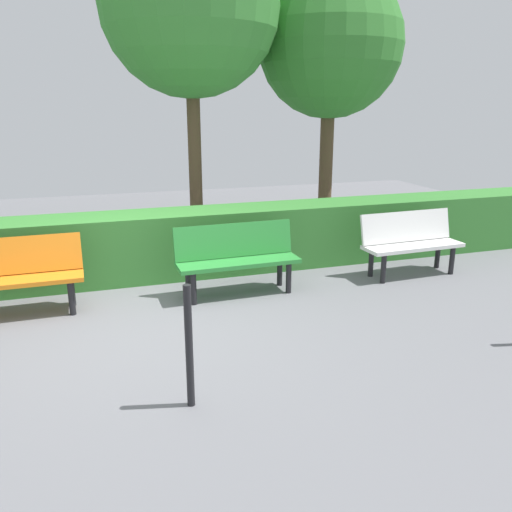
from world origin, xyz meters
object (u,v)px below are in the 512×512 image
Objects in this scene: bench_white at (410,240)px; bench_green at (237,256)px; bench_orange at (4,274)px; tree_mid at (190,6)px; tree_near at (330,45)px.

bench_green is (2.48, -0.00, 0.00)m from bench_white.
bench_orange is 4.90m from tree_mid.
bench_white and bench_orange have the same top height.
bench_orange is at bearing 43.40° from tree_mid.
bench_green is 4.17m from tree_mid.
bench_orange is at bearing 27.88° from tree_near.
bench_white is at bearing 178.58° from bench_green.
bench_green reaches higher than bench_orange.
tree_near is at bearing -175.59° from tree_mid.
bench_orange is at bearing -3.35° from bench_white.
bench_orange is 0.37× the size of tree_near.
bench_green is 2.63m from bench_orange.
bench_white is at bearing 132.84° from tree_mid.
bench_green is 4.68m from tree_near.
tree_mid is at bearing 4.41° from tree_near.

